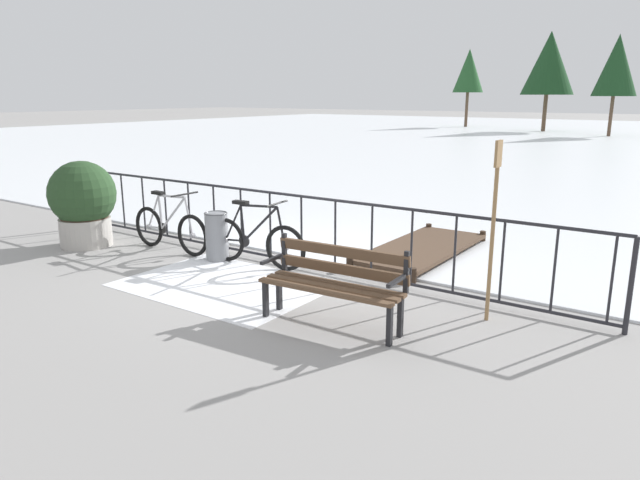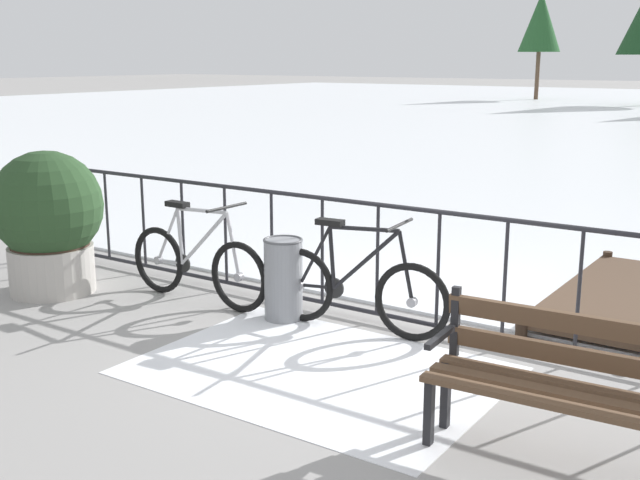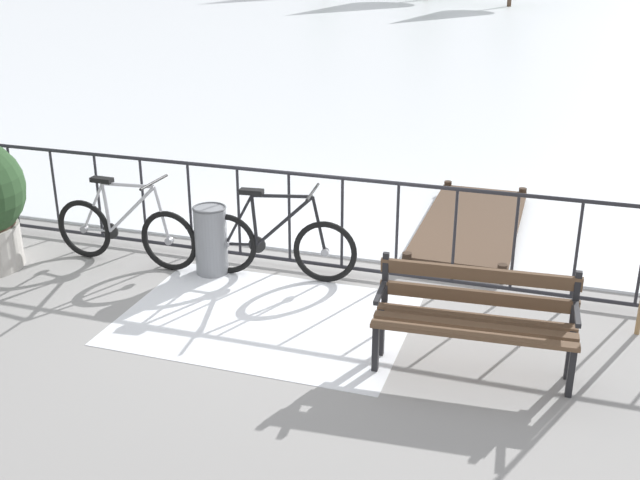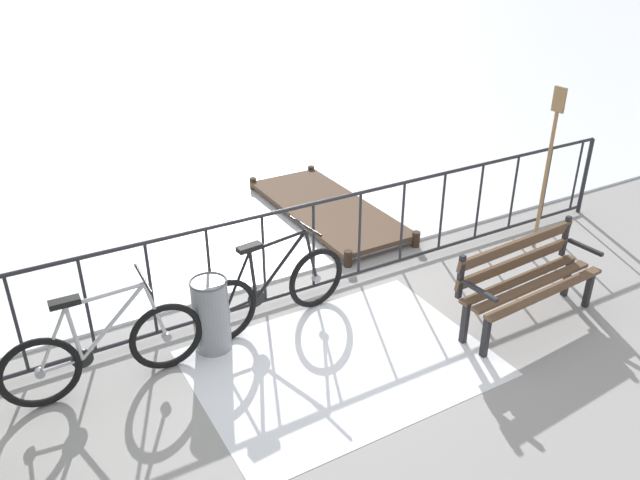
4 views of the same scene
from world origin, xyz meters
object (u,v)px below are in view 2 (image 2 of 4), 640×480
bicycle_near_railing (354,289)px  bicycle_second (197,264)px  planter_with_shrub (48,219)px  trash_bin (283,278)px  park_bench (572,377)px

bicycle_near_railing → bicycle_second: 1.66m
planter_with_shrub → trash_bin: (2.39, 0.62, -0.37)m
bicycle_second → trash_bin: 0.98m
planter_with_shrub → bicycle_second: bearing=21.8°
bicycle_near_railing → bicycle_second: size_ratio=1.00×
bicycle_near_railing → trash_bin: bearing=-172.4°
park_bench → planter_with_shrub: planter_with_shrub is taller
park_bench → planter_with_shrub: bearing=174.8°
bicycle_near_railing → bicycle_second: (-1.65, -0.15, 0.00)m
bicycle_near_railing → planter_with_shrub: bearing=-166.9°
bicycle_near_railing → park_bench: 2.49m
bicycle_second → planter_with_shrub: bearing=-158.2°
trash_bin → bicycle_near_railing: bearing=7.6°
trash_bin → bicycle_second: bearing=-176.5°
bicycle_near_railing → park_bench: size_ratio=1.05×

